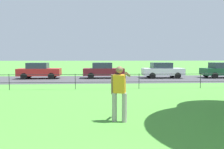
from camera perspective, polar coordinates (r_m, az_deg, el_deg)
name	(u,v)px	position (r m, az deg, el deg)	size (l,w,h in m)	color
street_strip	(105,79)	(20.32, -1.96, -1.22)	(80.00, 7.40, 0.01)	#424247
park_fence	(107,79)	(13.79, -1.22, -1.12)	(37.04, 0.04, 1.00)	black
person_thrower	(119,92)	(6.71, 2.01, -4.64)	(0.68, 0.73, 1.75)	gray
car_red_right	(39,71)	(21.91, -18.80, 0.99)	(4.06, 1.93, 1.54)	red
car_maroon_left	(103,70)	(21.22, -2.32, 1.12)	(4.01, 1.83, 1.54)	maroon
car_white_center	(162,70)	(21.94, 13.23, 1.11)	(4.01, 1.83, 1.54)	silver
car_dark_green_far_left	(222,70)	(24.22, 27.20, 1.04)	(4.03, 1.88, 1.54)	#194C2D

